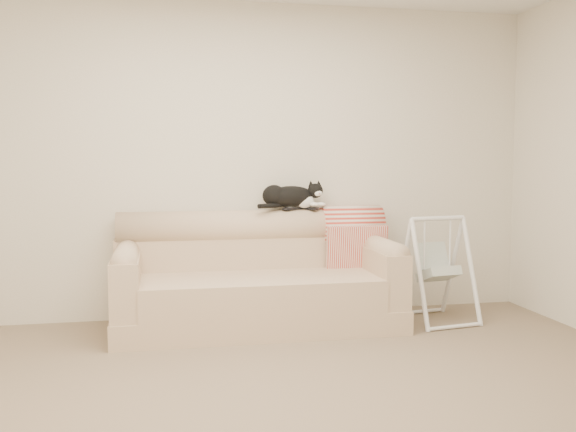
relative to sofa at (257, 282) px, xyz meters
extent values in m
plane|color=brown|center=(-0.08, -1.62, -0.35)|extent=(5.00, 5.00, 0.00)
cube|color=beige|center=(-0.08, 0.38, 0.95)|extent=(5.00, 0.04, 2.60)
cube|color=beige|center=(-0.08, -3.62, 0.95)|extent=(5.00, 0.04, 2.60)
cube|color=tan|center=(0.00, -0.09, -0.26)|extent=(2.20, 0.90, 0.18)
cube|color=tan|center=(0.00, -0.20, -0.05)|extent=(1.80, 0.68, 0.24)
cube|color=tan|center=(0.00, 0.25, 0.08)|extent=(2.20, 0.22, 0.50)
cylinder|color=tan|center=(0.00, 0.25, 0.41)|extent=(2.16, 0.28, 0.28)
cube|color=tan|center=(-0.99, -0.09, 0.04)|extent=(0.20, 0.88, 0.42)
cylinder|color=tan|center=(-0.99, -0.09, 0.25)|extent=(0.18, 0.84, 0.18)
cube|color=tan|center=(0.99, -0.09, 0.04)|extent=(0.20, 0.88, 0.42)
cylinder|color=tan|center=(0.99, -0.09, 0.25)|extent=(0.18, 0.84, 0.18)
cube|color=black|center=(0.34, 0.23, 0.56)|extent=(0.18, 0.12, 0.02)
cube|color=gray|center=(0.34, 0.23, 0.57)|extent=(0.11, 0.08, 0.01)
cube|color=black|center=(0.48, 0.23, 0.56)|extent=(0.15, 0.16, 0.02)
ellipsoid|color=black|center=(0.33, 0.25, 0.66)|extent=(0.44, 0.26, 0.18)
ellipsoid|color=black|center=(0.18, 0.24, 0.67)|extent=(0.22, 0.20, 0.18)
ellipsoid|color=white|center=(0.44, 0.24, 0.62)|extent=(0.18, 0.13, 0.12)
ellipsoid|color=black|center=(0.53, 0.24, 0.70)|extent=(0.15, 0.15, 0.12)
ellipsoid|color=white|center=(0.55, 0.19, 0.68)|extent=(0.08, 0.07, 0.05)
sphere|color=#BF7272|center=(0.55, 0.17, 0.68)|extent=(0.01, 0.01, 0.01)
cone|color=black|center=(0.50, 0.25, 0.76)|extent=(0.07, 0.07, 0.06)
cone|color=black|center=(0.57, 0.26, 0.76)|extent=(0.06, 0.06, 0.06)
sphere|color=#A97936|center=(0.52, 0.19, 0.71)|extent=(0.02, 0.02, 0.02)
sphere|color=#A97936|center=(0.56, 0.20, 0.71)|extent=(0.02, 0.02, 0.02)
ellipsoid|color=white|center=(0.52, 0.21, 0.59)|extent=(0.09, 0.11, 0.04)
ellipsoid|color=white|center=(0.57, 0.21, 0.59)|extent=(0.09, 0.11, 0.04)
cylinder|color=black|center=(0.13, 0.15, 0.59)|extent=(0.22, 0.14, 0.04)
cylinder|color=red|center=(0.85, 0.25, 0.41)|extent=(0.51, 0.33, 0.33)
cube|color=red|center=(0.85, 0.08, 0.21)|extent=(0.51, 0.09, 0.42)
cylinder|color=white|center=(1.23, -0.32, 0.07)|extent=(0.09, 0.30, 0.85)
cylinder|color=white|center=(1.19, -0.07, 0.07)|extent=(0.09, 0.30, 0.85)
cylinder|color=white|center=(1.71, -0.24, 0.07)|extent=(0.09, 0.30, 0.85)
cylinder|color=white|center=(1.67, 0.01, 0.07)|extent=(0.09, 0.30, 0.85)
cylinder|color=white|center=(1.45, -0.15, 0.49)|extent=(0.48, 0.12, 0.04)
cylinder|color=white|center=(1.49, -0.41, -0.33)|extent=(0.48, 0.11, 0.03)
cylinder|color=white|center=(1.41, 0.10, -0.33)|extent=(0.48, 0.11, 0.03)
cube|color=white|center=(1.45, -0.18, 0.04)|extent=(0.32, 0.30, 0.16)
cube|color=white|center=(1.44, -0.07, 0.17)|extent=(0.30, 0.17, 0.23)
cylinder|color=white|center=(1.33, -0.17, 0.29)|extent=(0.01, 0.01, 0.40)
cylinder|color=white|center=(1.57, -0.13, 0.29)|extent=(0.01, 0.01, 0.40)
camera|label=1|loc=(-0.74, -4.94, 0.96)|focal=40.00mm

